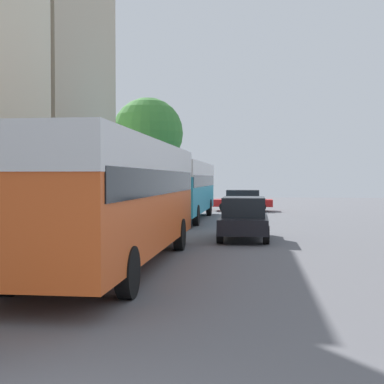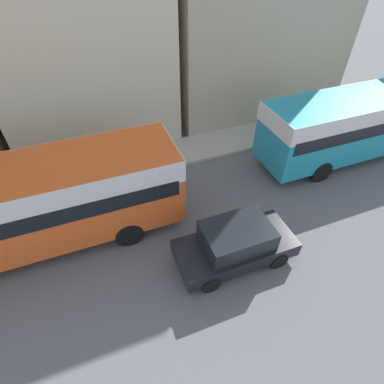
{
  "view_description": "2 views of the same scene",
  "coord_description": "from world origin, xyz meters",
  "px_view_note": "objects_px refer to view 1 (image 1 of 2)",
  "views": [
    {
      "loc": [
        2.01,
        -3.56,
        2.28
      ],
      "look_at": [
        -0.54,
        17.41,
        1.73
      ],
      "focal_mm": 50.0,
      "sensor_mm": 36.0,
      "label": 1
    },
    {
      "loc": [
        6.73,
        12.73,
        8.7
      ],
      "look_at": [
        -0.82,
        15.63,
        1.31
      ],
      "focal_mm": 28.0,
      "sensor_mm": 36.0,
      "label": 2
    }
  ],
  "objects_px": {
    "bus_lead": "(114,187)",
    "car_far_curb": "(244,218)",
    "bus_following": "(183,183)",
    "car_crossing": "(243,200)"
  },
  "relations": [
    {
      "from": "bus_lead",
      "to": "bus_following",
      "type": "height_order",
      "value": "bus_lead"
    },
    {
      "from": "bus_lead",
      "to": "car_crossing",
      "type": "relative_size",
      "value": 2.71
    },
    {
      "from": "bus_lead",
      "to": "car_far_curb",
      "type": "distance_m",
      "value": 7.41
    },
    {
      "from": "car_crossing",
      "to": "car_far_curb",
      "type": "height_order",
      "value": "car_far_curb"
    },
    {
      "from": "car_far_curb",
      "to": "bus_following",
      "type": "bearing_deg",
      "value": 111.54
    },
    {
      "from": "bus_following",
      "to": "car_crossing",
      "type": "xyz_separation_m",
      "value": [
        3.05,
        8.44,
        -1.26
      ]
    },
    {
      "from": "bus_following",
      "to": "bus_lead",
      "type": "bearing_deg",
      "value": -88.55
    },
    {
      "from": "car_crossing",
      "to": "car_far_curb",
      "type": "bearing_deg",
      "value": -178.41
    },
    {
      "from": "bus_lead",
      "to": "car_crossing",
      "type": "xyz_separation_m",
      "value": [
        2.66,
        23.98,
        -1.3
      ]
    },
    {
      "from": "bus_following",
      "to": "car_far_curb",
      "type": "height_order",
      "value": "bus_following"
    }
  ]
}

